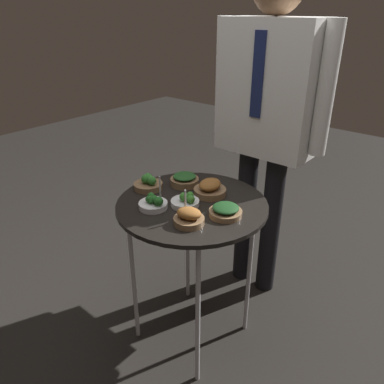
% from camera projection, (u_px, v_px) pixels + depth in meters
% --- Properties ---
extents(ground_plane, '(8.00, 8.00, 0.00)m').
position_uv_depth(ground_plane, '(192.00, 331.00, 1.92)').
color(ground_plane, black).
extents(serving_cart, '(0.65, 0.65, 0.75)m').
position_uv_depth(serving_cart, '(192.00, 215.00, 1.61)').
color(serving_cart, black).
rests_on(serving_cart, ground_plane).
extents(bowl_broccoli_mid_left, '(0.13, 0.13, 0.07)m').
position_uv_depth(bowl_broccoli_mid_left, '(148.00, 183.00, 1.70)').
color(bowl_broccoli_mid_left, brown).
rests_on(bowl_broccoli_mid_left, serving_cart).
extents(bowl_roast_center, '(0.12, 0.12, 0.13)m').
position_uv_depth(bowl_roast_center, '(189.00, 217.00, 1.42)').
color(bowl_roast_center, brown).
rests_on(bowl_roast_center, serving_cart).
extents(bowl_roast_front_left, '(0.14, 0.14, 0.07)m').
position_uv_depth(bowl_roast_front_left, '(210.00, 189.00, 1.64)').
color(bowl_roast_front_left, brown).
rests_on(bowl_roast_front_left, serving_cart).
extents(bowl_broccoli_mid_right, '(0.12, 0.12, 0.14)m').
position_uv_depth(bowl_broccoli_mid_right, '(153.00, 203.00, 1.54)').
color(bowl_broccoli_mid_right, silver).
rests_on(bowl_broccoli_mid_right, serving_cart).
extents(bowl_broccoli_front_right, '(0.12, 0.12, 0.06)m').
position_uv_depth(bowl_broccoli_front_right, '(186.00, 201.00, 1.56)').
color(bowl_broccoli_front_right, silver).
rests_on(bowl_broccoli_front_right, serving_cart).
extents(bowl_spinach_front_center, '(0.13, 0.13, 0.05)m').
position_uv_depth(bowl_spinach_front_center, '(226.00, 211.00, 1.48)').
color(bowl_spinach_front_center, brown).
rests_on(bowl_spinach_front_center, serving_cart).
extents(bowl_spinach_back_right, '(0.13, 0.13, 0.05)m').
position_uv_depth(bowl_spinach_back_right, '(185.00, 180.00, 1.74)').
color(bowl_spinach_back_right, brown).
rests_on(bowl_spinach_back_right, serving_cart).
extents(waiter_figure, '(0.62, 0.23, 1.68)m').
position_uv_depth(waiter_figure, '(268.00, 106.00, 1.81)').
color(waiter_figure, black).
rests_on(waiter_figure, ground_plane).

